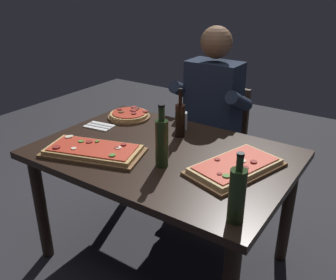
% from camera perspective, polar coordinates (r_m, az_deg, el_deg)
% --- Properties ---
extents(ground_plane, '(6.40, 6.40, 0.00)m').
position_cam_1_polar(ground_plane, '(2.45, -0.69, -17.55)').
color(ground_plane, '#2D2D33').
extents(dining_table, '(1.40, 0.96, 0.74)m').
position_cam_1_polar(dining_table, '(2.08, -0.77, -4.13)').
color(dining_table, black).
rests_on(dining_table, ground_plane).
extents(pizza_rectangular_front, '(0.60, 0.41, 0.05)m').
position_cam_1_polar(pizza_rectangular_front, '(2.04, -11.55, -1.64)').
color(pizza_rectangular_front, brown).
rests_on(pizza_rectangular_front, dining_table).
extents(pizza_rectangular_left, '(0.41, 0.55, 0.05)m').
position_cam_1_polar(pizza_rectangular_left, '(1.86, 10.47, -4.11)').
color(pizza_rectangular_left, brown).
rests_on(pizza_rectangular_left, dining_table).
extents(pizza_round_far, '(0.29, 0.29, 0.05)m').
position_cam_1_polar(pizza_round_far, '(2.52, -6.06, 3.86)').
color(pizza_round_far, brown).
rests_on(pizza_round_far, dining_table).
extents(wine_bottle_dark, '(0.06, 0.06, 0.30)m').
position_cam_1_polar(wine_bottle_dark, '(2.19, 1.90, 3.24)').
color(wine_bottle_dark, black).
rests_on(wine_bottle_dark, dining_table).
extents(oil_bottle_amber, '(0.07, 0.07, 0.30)m').
position_cam_1_polar(oil_bottle_amber, '(1.45, 10.69, -8.31)').
color(oil_bottle_amber, '#233819').
rests_on(oil_bottle_amber, dining_table).
extents(vinegar_bottle_green, '(0.07, 0.07, 0.33)m').
position_cam_1_polar(vinegar_bottle_green, '(1.83, -0.98, -0.23)').
color(vinegar_bottle_green, '#233819').
rests_on(vinegar_bottle_green, dining_table).
extents(tumbler_near_camera, '(0.07, 0.07, 0.11)m').
position_cam_1_polar(tumbler_near_camera, '(2.32, 2.14, 3.02)').
color(tumbler_near_camera, silver).
rests_on(tumbler_near_camera, dining_table).
extents(napkin_cutlery_set, '(0.19, 0.13, 0.01)m').
position_cam_1_polar(napkin_cutlery_set, '(2.41, -10.64, 2.13)').
color(napkin_cutlery_set, white).
rests_on(napkin_cutlery_set, dining_table).
extents(diner_chair, '(0.44, 0.44, 0.87)m').
position_cam_1_polar(diner_chair, '(2.86, 7.43, 0.35)').
color(diner_chair, '#3D2B1E').
rests_on(diner_chair, ground_plane).
extents(seated_diner, '(0.53, 0.41, 1.33)m').
position_cam_1_polar(seated_diner, '(2.66, 6.54, 4.54)').
color(seated_diner, '#23232D').
rests_on(seated_diner, ground_plane).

